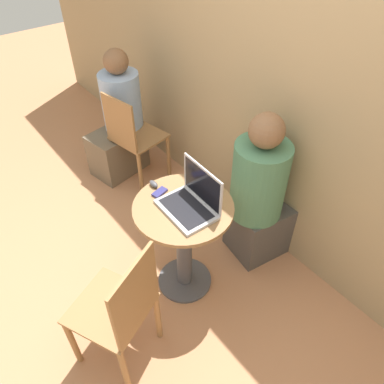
% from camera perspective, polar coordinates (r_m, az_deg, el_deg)
% --- Properties ---
extents(ground_plane, '(12.00, 12.00, 0.00)m').
position_cam_1_polar(ground_plane, '(2.81, -1.10, -13.32)').
color(ground_plane, tan).
extents(back_wall, '(7.00, 0.05, 2.60)m').
position_cam_1_polar(back_wall, '(2.41, 14.87, 15.92)').
color(back_wall, tan).
rests_on(back_wall, ground_plane).
extents(round_table, '(0.61, 0.61, 0.75)m').
position_cam_1_polar(round_table, '(2.42, -1.25, -6.62)').
color(round_table, '#4C4C51').
rests_on(round_table, ground_plane).
extents(laptop, '(0.36, 0.25, 0.27)m').
position_cam_1_polar(laptop, '(2.18, -0.02, -1.33)').
color(laptop, '#B7B7BC').
rests_on(laptop, round_table).
extents(cell_phone, '(0.07, 0.11, 0.02)m').
position_cam_1_polar(cell_phone, '(2.31, -4.95, -0.07)').
color(cell_phone, navy).
rests_on(cell_phone, round_table).
extents(computer_mouse, '(0.07, 0.04, 0.04)m').
position_cam_1_polar(computer_mouse, '(2.36, -5.87, 1.22)').
color(computer_mouse, '#4C4C51').
rests_on(computer_mouse, round_table).
extents(chair_empty, '(0.53, 0.53, 0.93)m').
position_cam_1_polar(chair_empty, '(2.15, -10.79, -17.37)').
color(chair_empty, '#9E7042').
rests_on(chair_empty, ground_plane).
extents(person_seated, '(0.42, 0.59, 1.21)m').
position_cam_1_polar(person_seated, '(2.68, 10.68, -1.26)').
color(person_seated, '#4C4742').
rests_on(person_seated, ground_plane).
extents(chair_background, '(0.47, 0.47, 0.89)m').
position_cam_1_polar(chair_background, '(3.35, -8.96, 8.08)').
color(chair_background, '#9E7042').
rests_on(chair_background, ground_plane).
extents(person_background, '(0.42, 0.57, 1.16)m').
position_cam_1_polar(person_background, '(3.54, -11.01, 10.06)').
color(person_background, brown).
rests_on(person_background, ground_plane).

